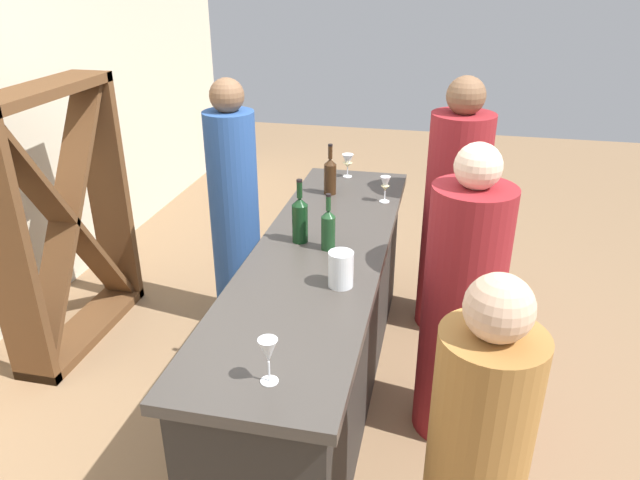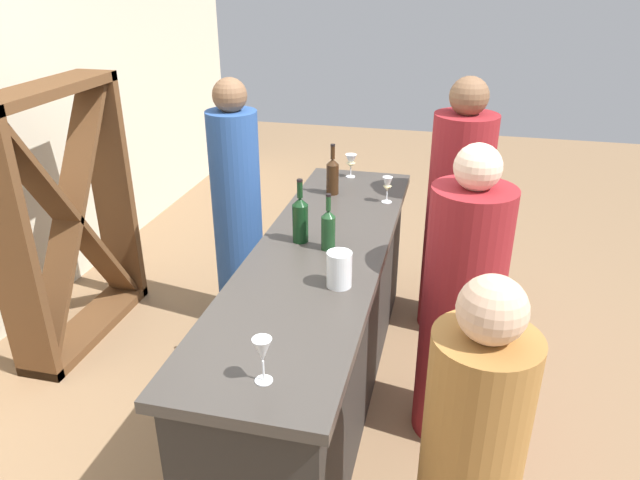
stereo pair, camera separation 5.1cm
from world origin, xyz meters
name	(u,v)px [view 1 (the left image)]	position (x,y,z in m)	size (l,w,h in m)	color
ground_plane	(320,394)	(0.00, 0.00, 0.00)	(12.00, 12.00, 0.00)	#846647
bar_counter	(320,325)	(0.00, 0.00, 0.46)	(2.52, 0.66, 0.92)	#2A2723
wine_rack	(65,221)	(0.27, 1.65, 0.81)	(1.07, 0.28, 1.62)	brown
wine_bottle_leftmost_olive_green	(328,228)	(0.01, -0.04, 1.03)	(0.07, 0.07, 0.30)	#193D1E
wine_bottle_second_left_dark_green	(300,218)	(0.07, 0.12, 1.05)	(0.08, 0.08, 0.34)	black
wine_bottle_center_amber_brown	(330,175)	(0.79, 0.11, 1.04)	(0.08, 0.08, 0.32)	#331E0F
wine_glass_near_left	(385,185)	(0.72, -0.24, 1.03)	(0.06, 0.06, 0.16)	white
wine_glass_near_center	(268,352)	(-1.06, -0.05, 1.05)	(0.07, 0.07, 0.17)	white
wine_glass_near_right	(348,162)	(1.13, 0.06, 1.03)	(0.08, 0.08, 0.16)	white
water_pitcher	(341,269)	(-0.34, -0.17, 1.00)	(0.11, 0.11, 0.16)	silver
person_left_guest	(461,310)	(-0.08, -0.72, 0.70)	(0.39, 0.39, 1.54)	maroon
person_center_guest	(453,219)	(0.93, -0.66, 0.76)	(0.49, 0.49, 1.65)	maroon
person_right_guest	(475,472)	(-1.05, -0.77, 0.65)	(0.37, 0.37, 1.42)	#9E6B33
person_server_behind	(235,215)	(0.68, 0.71, 0.77)	(0.36, 0.36, 1.63)	#284C8C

